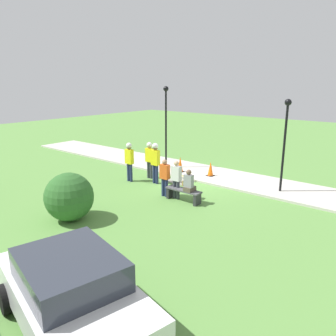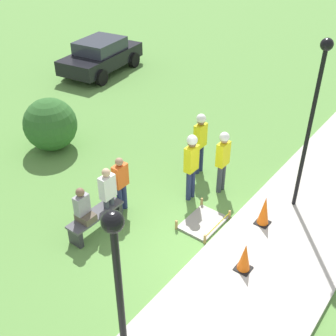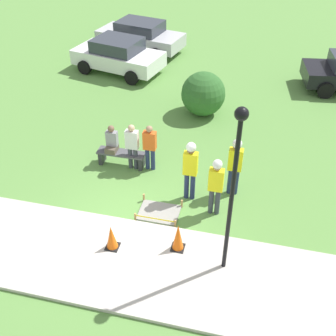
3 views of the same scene
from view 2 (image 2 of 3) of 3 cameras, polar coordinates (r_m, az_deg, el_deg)
The scene contains 16 objects.
ground_plane at distance 10.09m, azimuth 4.95°, elevation -10.85°, with size 60.00×60.00×0.00m, color #5B8E42.
sidewalk at distance 9.63m, azimuth 12.35°, elevation -14.07°, with size 28.00×2.87×0.10m.
wet_concrete_patch at distance 10.73m, azimuth 4.78°, elevation -7.38°, with size 1.18×0.89×0.26m.
traffic_cone_near_patch at distance 9.37m, azimuth 10.35°, elevation -11.81°, with size 0.34×0.34×0.72m.
traffic_cone_far_patch at distance 10.59m, azimuth 12.91°, elevation -5.66°, with size 0.34×0.34×0.80m.
park_bench at distance 10.48m, azimuth -9.73°, elevation -6.75°, with size 1.55×0.44×0.50m.
person_seated_on_bench at distance 10.04m, azimuth -11.44°, elevation -5.29°, with size 0.36×0.44×0.89m.
worker_supervisor at distance 12.01m, azimuth 4.39°, elevation 4.09°, with size 0.40×0.27×1.90m.
worker_assistant at distance 10.89m, azimuth 3.19°, elevation 0.97°, with size 0.40×0.28×1.95m.
worker_trainee at distance 11.30m, azimuth 7.44°, elevation 1.55°, with size 0.40×0.27×1.84m.
bystander_in_orange_shirt at distance 10.67m, azimuth -6.43°, elevation -1.85°, with size 0.40×0.22×1.60m.
bystander_in_gray_shirt at distance 10.32m, azimuth -8.13°, elevation -3.37°, with size 0.40×0.22×1.61m.
lamppost_near at distance 10.24m, azimuth 19.16°, elevation 7.90°, with size 0.28×0.28×4.38m.
lamppost_far at distance 5.73m, azimuth -6.60°, elevation -16.49°, with size 0.28×0.28×3.92m.
parked_car_black at distance 19.93m, azimuth -9.06°, elevation 14.83°, with size 4.35×2.53×1.49m.
shrub_rounded_near at distance 13.88m, azimuth -15.65°, elevation 5.71°, with size 1.69×1.69×1.69m.
Camera 2 is at (-6.22, -3.68, 7.04)m, focal length 45.00 mm.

